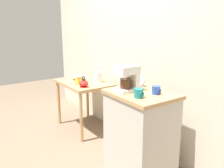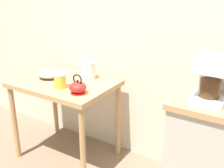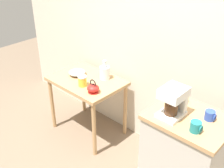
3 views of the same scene
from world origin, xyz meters
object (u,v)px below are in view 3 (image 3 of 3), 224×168
object	(u,v)px
bowl_stoneware	(77,72)
teakettle	(93,88)
mug_blue	(210,115)
table_clock	(182,97)
canister_enamel	(82,81)
glass_carafe_vase	(105,72)
mug_dark_teal	(196,127)
coffee_maker	(174,100)

from	to	relation	value
bowl_stoneware	teakettle	distance (m)	0.45
mug_blue	table_clock	xyz separation A→B (m)	(-0.30, 0.08, 0.01)
canister_enamel	table_clock	bearing A→B (deg)	10.47
bowl_stoneware	canister_enamel	xyz separation A→B (m)	(0.24, -0.13, 0.03)
glass_carafe_vase	canister_enamel	world-z (taller)	glass_carafe_vase
mug_dark_teal	canister_enamel	bearing A→B (deg)	176.32
glass_carafe_vase	table_clock	bearing A→B (deg)	-4.66
mug_blue	mug_dark_teal	world-z (taller)	mug_dark_teal
canister_enamel	table_clock	size ratio (longest dim) A/B	1.03
coffee_maker	mug_dark_teal	distance (m)	0.27
canister_enamel	teakettle	bearing A→B (deg)	-5.42
glass_carafe_vase	canister_enamel	bearing A→B (deg)	-102.21
canister_enamel	table_clock	xyz separation A→B (m)	(1.09, 0.20, 0.17)
coffee_maker	glass_carafe_vase	bearing A→B (deg)	164.13
coffee_maker	mug_blue	bearing A→B (deg)	29.70
glass_carafe_vase	mug_dark_teal	bearing A→B (deg)	-15.82
coffee_maker	table_clock	world-z (taller)	coffee_maker
mug_blue	table_clock	distance (m)	0.31
bowl_stoneware	canister_enamel	size ratio (longest dim) A/B	1.69
bowl_stoneware	mug_blue	world-z (taller)	mug_blue
teakettle	mug_dark_teal	world-z (taller)	mug_dark_teal
teakettle	table_clock	size ratio (longest dim) A/B	1.38
glass_carafe_vase	mug_blue	world-z (taller)	mug_blue
coffee_maker	teakettle	bearing A→B (deg)	179.84
glass_carafe_vase	mug_blue	xyz separation A→B (m)	(1.34, -0.16, 0.13)
mug_dark_teal	table_clock	xyz separation A→B (m)	(-0.29, 0.29, 0.01)
table_clock	mug_blue	bearing A→B (deg)	-14.35
mug_blue	glass_carafe_vase	bearing A→B (deg)	173.10
mug_blue	table_clock	size ratio (longest dim) A/B	0.76
table_clock	teakettle	bearing A→B (deg)	-166.31
bowl_stoneware	mug_dark_teal	world-z (taller)	mug_dark_teal
canister_enamel	coffee_maker	bearing A→B (deg)	-1.04
glass_carafe_vase	canister_enamel	size ratio (longest dim) A/B	1.93
mug_dark_teal	bowl_stoneware	bearing A→B (deg)	172.39
bowl_stoneware	teakettle	bearing A→B (deg)	-18.85
glass_carafe_vase	coffee_maker	xyz separation A→B (m)	(1.08, -0.31, 0.23)
bowl_stoneware	mug_dark_teal	xyz separation A→B (m)	(1.63, -0.22, 0.18)
canister_enamel	mug_blue	world-z (taller)	mug_blue
canister_enamel	mug_blue	size ratio (longest dim) A/B	1.35
teakettle	canister_enamel	bearing A→B (deg)	174.58
glass_carafe_vase	mug_blue	size ratio (longest dim) A/B	2.60
glass_carafe_vase	table_clock	world-z (taller)	table_clock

